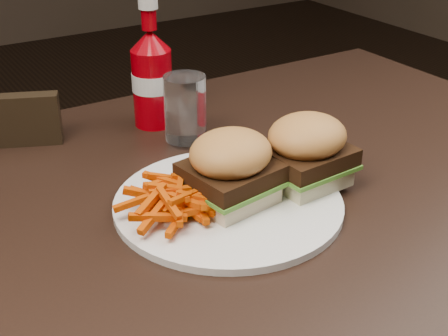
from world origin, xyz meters
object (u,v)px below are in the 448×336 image
dining_table (224,212)px  tumbler (185,108)px  ketchup_bottle (153,89)px  plate (228,203)px

dining_table → tumbler: 0.20m
ketchup_bottle → plate: bearing=-97.4°
plate → ketchup_bottle: bearing=82.6°
dining_table → ketchup_bottle: bearing=83.3°
ketchup_bottle → tumbler: ketchup_bottle is taller
dining_table → plate: 0.03m
plate → ketchup_bottle: ketchup_bottle is taller
plate → tumbler: bearing=76.4°
dining_table → tumbler: bearing=76.6°
dining_table → plate: (-0.01, -0.02, 0.03)m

